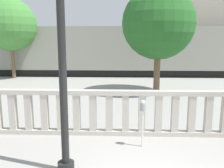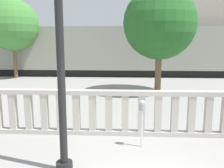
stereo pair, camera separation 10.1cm
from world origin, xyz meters
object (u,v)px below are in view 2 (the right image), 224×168
Objects in this scene: train_far at (92,47)px; lamppost at (59,28)px; tree_right at (13,25)px; parking_meter at (142,110)px; train_near at (119,50)px; tree_left at (160,23)px.

lamppost is at bearing -83.77° from train_far.
tree_right is at bearing -101.57° from train_far.
parking_meter is (1.79, 1.34, -2.07)m from lamppost.
lamppost is 1.08× the size of tree_right.
lamppost is 0.23× the size of train_near.
tree_left is at bearing -71.04° from train_near.
lamppost is 14.71m from tree_right.
lamppost is 3.04m from parking_meter.
train_near is (0.83, 14.81, -1.11)m from lamppost.
train_far is (-4.13, 15.41, -0.21)m from train_near.
train_near is 8.08m from tree_right.
tree_right is at bearing 154.20° from tree_left.
parking_meter is at bearing -85.91° from train_near.
lamppost is 14.87m from train_near.
tree_right is at bearing 117.66° from lamppost.
tree_left reaches higher than parking_meter.
train_far is at bearing 99.99° from parking_meter.
tree_left is (1.30, 6.89, 2.64)m from parking_meter.
tree_left is (2.26, -6.58, 1.69)m from train_near.
train_near reaches higher than train_far.
train_near is at bearing 108.96° from tree_left.
tree_left is 11.01m from tree_right.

